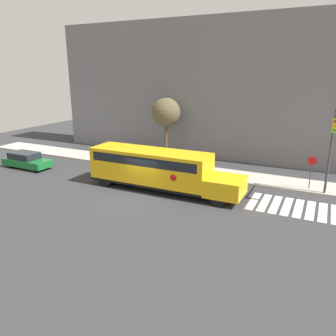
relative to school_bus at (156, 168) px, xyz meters
name	(u,v)px	position (x,y,z in m)	size (l,w,h in m)	color
ground_plane	(143,193)	(-0.47, -1.11, -1.65)	(60.00, 60.00, 0.00)	#333335
sidewalk_strip	(181,169)	(-0.47, 5.39, -1.58)	(44.00, 3.00, 0.15)	#B2ADA3
building_backdrop	(208,90)	(-0.47, 11.89, 4.91)	(32.00, 4.00, 13.11)	slate
crosswalk_stripes	(293,207)	(9.31, 0.89, -1.65)	(5.40, 3.20, 0.01)	white
school_bus	(156,168)	(0.00, 0.00, 0.00)	(11.27, 2.57, 2.88)	yellow
parked_car	(26,160)	(-13.06, -0.15, -0.95)	(4.47, 1.75, 1.40)	#196B2D
stop_sign	(311,169)	(10.00, 4.70, -0.02)	(0.61, 0.10, 2.53)	#38383A
traffic_light	(332,142)	(11.04, 3.26, 2.26)	(0.28, 3.07, 5.97)	#38383A
tree_near_sidewalk	(166,113)	(-3.30, 8.20, 2.85)	(2.76, 2.76, 5.92)	brown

